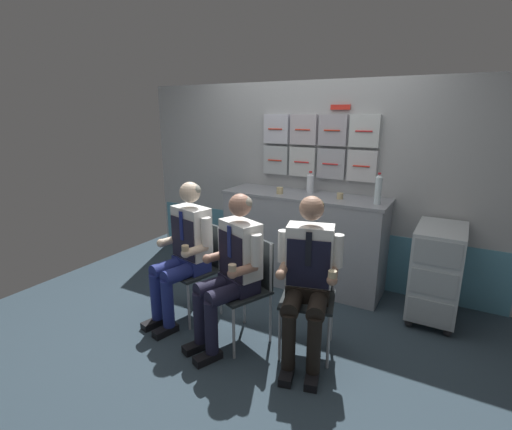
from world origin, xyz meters
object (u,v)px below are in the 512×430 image
crew_member_left (184,247)px  coffee_cup_spare (280,190)px  folding_chair_right (249,278)px  crew_member_by_counter (308,273)px  water_bottle_short (378,189)px  service_trolley (437,270)px  crew_member_right (232,265)px  folding_chair_by_counter (310,284)px  folding_chair_left (200,259)px

crew_member_left → coffee_cup_spare: size_ratio=17.98×
folding_chair_right → crew_member_by_counter: bearing=-1.9°
crew_member_left → water_bottle_short: bearing=39.6°
service_trolley → crew_member_right: (-1.38, -1.24, 0.21)m
service_trolley → folding_chair_right: (-1.31, -1.08, 0.06)m
service_trolley → folding_chair_by_counter: (-0.84, -0.94, 0.06)m
crew_member_left → folding_chair_right: bearing=2.2°
folding_chair_right → coffee_cup_spare: size_ratio=12.24×
folding_chair_by_counter → water_bottle_short: size_ratio=2.88×
folding_chair_by_counter → crew_member_by_counter: crew_member_by_counter is taller
crew_member_by_counter → water_bottle_short: size_ratio=4.21×
crew_member_left → crew_member_by_counter: crew_member_left is taller
crew_member_left → folding_chair_by_counter: crew_member_left is taller
service_trolley → water_bottle_short: 0.89m
folding_chair_left → coffee_cup_spare: (0.34, 0.95, 0.51)m
coffee_cup_spare → service_trolley: bearing=0.0°
crew_member_left → coffee_cup_spare: bearing=71.0°
folding_chair_left → coffee_cup_spare: coffee_cup_spare is taller
service_trolley → crew_member_by_counter: size_ratio=0.69×
water_bottle_short → coffee_cup_spare: bearing=-178.1°
crew_member_left → crew_member_right: bearing=-12.5°
water_bottle_short → folding_chair_right: bearing=-123.5°
coffee_cup_spare → folding_chair_left: bearing=-109.8°
folding_chair_left → folding_chair_by_counter: bearing=0.3°
crew_member_left → folding_chair_right: (0.64, 0.02, -0.16)m
crew_member_right → water_bottle_short: size_ratio=4.17×
folding_chair_left → folding_chair_right: (0.60, -0.13, 0.00)m
service_trolley → folding_chair_right: 1.70m
folding_chair_left → water_bottle_short: size_ratio=2.88×
folding_chair_left → crew_member_left: bearing=-104.1°
folding_chair_left → crew_member_left: crew_member_left is taller
folding_chair_right → folding_chair_by_counter: size_ratio=1.00×
crew_member_right → crew_member_by_counter: crew_member_by_counter is taller
service_trolley → folding_chair_by_counter: service_trolley is taller
crew_member_by_counter → coffee_cup_spare: 1.39m
folding_chair_left → crew_member_right: bearing=-28.0°
folding_chair_right → water_bottle_short: (0.74, 1.12, 0.61)m
folding_chair_right → crew_member_right: (-0.06, -0.15, 0.15)m
service_trolley → folding_chair_right: size_ratio=1.01×
folding_chair_left → folding_chair_right: 0.61m
service_trolley → water_bottle_short: bearing=176.7°
crew_member_left → coffee_cup_spare: 1.22m
folding_chair_by_counter → crew_member_left: bearing=-171.6°
crew_member_left → folding_chair_by_counter: (1.11, 0.16, -0.16)m
folding_chair_right → water_bottle_short: water_bottle_short is taller
service_trolley → folding_chair_right: bearing=-140.5°
crew_member_left → crew_member_by_counter: size_ratio=1.00×
folding_chair_left → crew_member_right: crew_member_right is taller
crew_member_right → coffee_cup_spare: 1.30m
crew_member_right → water_bottle_short: (0.80, 1.27, 0.46)m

